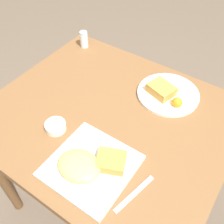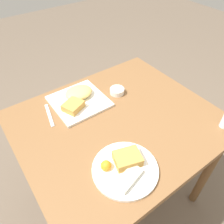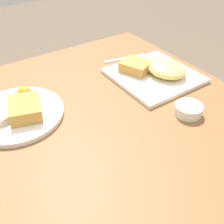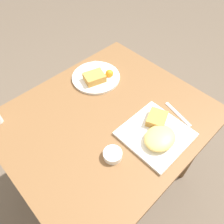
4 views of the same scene
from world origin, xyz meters
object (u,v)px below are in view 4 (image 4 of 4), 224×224
at_px(sauce_ramekin, 113,155).
at_px(butter_knife, 178,114).
at_px(plate_oval_far, 96,76).
at_px(plate_square_near, 157,133).

distance_m(sauce_ramekin, butter_knife, 0.39).
relative_size(plate_oval_far, sauce_ramekin, 3.33).
xyz_separation_m(plate_square_near, sauce_ramekin, (-0.21, 0.06, -0.00)).
xyz_separation_m(plate_oval_far, butter_knife, (0.12, -0.47, -0.01)).
bearing_deg(plate_oval_far, plate_square_near, -96.80).
distance_m(plate_square_near, butter_knife, 0.17).
height_order(plate_square_near, butter_knife, plate_square_near).
bearing_deg(sauce_ramekin, plate_oval_far, 56.83).
xyz_separation_m(plate_square_near, plate_oval_far, (0.06, 0.48, -0.01)).
height_order(plate_square_near, sauce_ramekin, plate_square_near).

